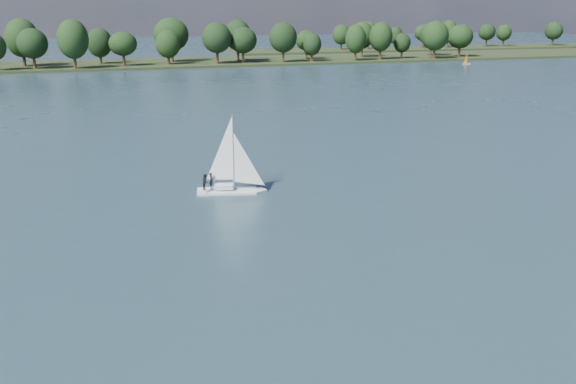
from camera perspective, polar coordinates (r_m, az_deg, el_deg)
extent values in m
plane|color=#233342|center=(113.56, -9.57, 6.68)|extent=(700.00, 700.00, 0.00)
cube|color=black|center=(224.10, -14.58, 10.84)|extent=(660.00, 40.00, 1.50)
cube|color=black|center=(324.68, 14.62, 12.25)|extent=(220.00, 30.00, 1.40)
cube|color=silver|center=(64.65, -5.30, -0.09)|extent=(6.57, 3.24, 0.75)
cube|color=silver|center=(64.45, -5.32, 0.54)|extent=(2.08, 1.53, 0.47)
cylinder|color=silver|center=(63.62, -5.40, 3.58)|extent=(0.11, 0.11, 7.45)
imported|color=black|center=(64.24, -6.84, 1.01)|extent=(0.42, 0.61, 1.61)
imported|color=black|center=(63.79, -7.35, 0.88)|extent=(0.85, 0.95, 1.61)
cube|color=white|center=(230.06, 15.60, 10.89)|extent=(2.46, 1.00, 0.39)
cylinder|color=silver|center=(229.91, 15.63, 11.37)|extent=(0.07, 0.07, 3.48)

